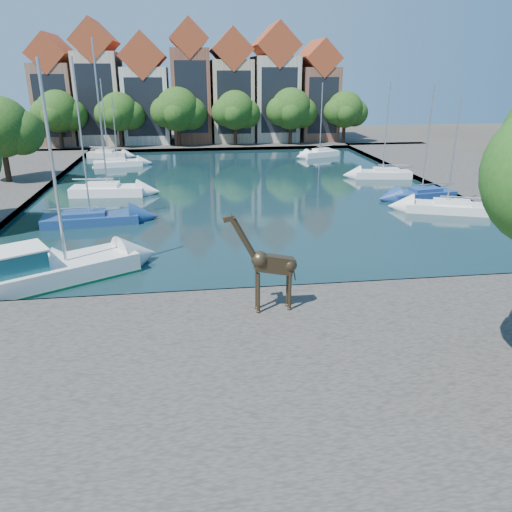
{
  "coord_description": "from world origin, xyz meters",
  "views": [
    {
      "loc": [
        -4.81,
        -22.16,
        10.38
      ],
      "look_at": [
        -2.01,
        -1.42,
        2.63
      ],
      "focal_mm": 35.0,
      "sensor_mm": 36.0,
      "label": 1
    }
  ],
  "objects": [
    {
      "name": "far_tree_mid_east",
      "position": [
        2.1,
        50.49,
        5.13
      ],
      "size": [
        7.02,
        5.4,
        7.52
      ],
      "color": "#332114",
      "rests_on": "far_quay"
    },
    {
      "name": "sailboat_right_b",
      "position": [
        15.0,
        17.75,
        0.58
      ],
      "size": [
        6.03,
        2.89,
        9.4
      ],
      "color": "navy",
      "rests_on": "water_basin"
    },
    {
      "name": "far_tree_far_west",
      "position": [
        -21.9,
        50.49,
        5.18
      ],
      "size": [
        7.28,
        5.6,
        7.68
      ],
      "color": "#332114",
      "rests_on": "far_quay"
    },
    {
      "name": "townhouse_east_mid",
      "position": [
        8.5,
        55.99,
        8.1
      ],
      "size": [
        6.43,
        9.18,
        16.65
      ],
      "color": "#BEB3A2",
      "rests_on": "far_quay"
    },
    {
      "name": "ground",
      "position": [
        0.0,
        0.0,
        0.0
      ],
      "size": [
        160.0,
        160.0,
        0.0
      ],
      "primitive_type": "plane",
      "color": "#38332B",
      "rests_on": "ground"
    },
    {
      "name": "townhouse_east_inner",
      "position": [
        2.0,
        55.99,
        7.73
      ],
      "size": [
        5.94,
        9.18,
        15.79
      ],
      "color": "tan",
      "rests_on": "far_quay"
    },
    {
      "name": "sailboat_left_d",
      "position": [
        -12.95,
        37.35,
        0.56
      ],
      "size": [
        5.69,
        2.82,
        7.84
      ],
      "color": "white",
      "rests_on": "water_basin"
    },
    {
      "name": "townhouse_west_mid",
      "position": [
        -17.0,
        55.99,
        8.23
      ],
      "size": [
        5.94,
        9.18,
        16.79
      ],
      "color": "#C1AE94",
      "rests_on": "far_quay"
    },
    {
      "name": "far_tree_east",
      "position": [
        10.11,
        50.49,
        5.24
      ],
      "size": [
        7.54,
        5.8,
        7.84
      ],
      "color": "#332114",
      "rests_on": "far_quay"
    },
    {
      "name": "water_basin",
      "position": [
        0.0,
        24.0,
        0.04
      ],
      "size": [
        38.0,
        50.0,
        0.08
      ],
      "primitive_type": "cube",
      "color": "black",
      "rests_on": "ground"
    },
    {
      "name": "townhouse_center",
      "position": [
        -4.0,
        55.99,
        8.36
      ],
      "size": [
        5.44,
        9.18,
        16.93
      ],
      "color": "brown",
      "rests_on": "far_quay"
    },
    {
      "name": "sailboat_left_e",
      "position": [
        -15.0,
        44.0,
        0.65
      ],
      "size": [
        5.23,
        2.78,
        9.57
      ],
      "color": "beige",
      "rests_on": "water_basin"
    },
    {
      "name": "near_quay",
      "position": [
        0.0,
        -7.0,
        0.25
      ],
      "size": [
        50.0,
        14.0,
        0.5
      ],
      "primitive_type": "cube",
      "color": "#4C4642",
      "rests_on": "ground"
    },
    {
      "name": "sailboat_left_a",
      "position": [
        -15.0,
        4.0,
        0.69
      ],
      "size": [
        6.74,
        2.94,
        12.08
      ],
      "color": "white",
      "rests_on": "water_basin"
    },
    {
      "name": "sailboat_right_a",
      "position": [
        15.0,
        13.33,
        0.58
      ],
      "size": [
        6.57,
        4.16,
        8.5
      ],
      "color": "silver",
      "rests_on": "water_basin"
    },
    {
      "name": "far_tree_mid_west",
      "position": [
        -5.89,
        50.49,
        5.29
      ],
      "size": [
        7.8,
        6.0,
        8.0
      ],
      "color": "#332114",
      "rests_on": "far_quay"
    },
    {
      "name": "townhouse_east_end",
      "position": [
        15.0,
        55.99,
        7.11
      ],
      "size": [
        5.44,
        9.18,
        14.43
      ],
      "color": "brown",
      "rests_on": "far_quay"
    },
    {
      "name": "motorsailer",
      "position": [
        -12.62,
        2.59,
        0.93
      ],
      "size": [
        9.34,
        6.94,
        10.95
      ],
      "color": "silver",
      "rests_on": "water_basin"
    },
    {
      "name": "giraffe_statue",
      "position": [
        -1.6,
        -2.56,
        2.67
      ],
      "size": [
        3.09,
        0.61,
        4.41
      ],
      "color": "#362A1B",
      "rests_on": "near_quay"
    },
    {
      "name": "townhouse_west_end",
      "position": [
        -23.0,
        55.99,
        7.36
      ],
      "size": [
        5.44,
        9.18,
        14.93
      ],
      "color": "brown",
      "rests_on": "far_quay"
    },
    {
      "name": "far_tree_far_east",
      "position": [
        18.09,
        50.49,
        5.08
      ],
      "size": [
        6.76,
        5.2,
        7.36
      ],
      "color": "#332114",
      "rests_on": "far_quay"
    },
    {
      "name": "far_quay",
      "position": [
        0.0,
        56.0,
        0.25
      ],
      "size": [
        60.0,
        16.0,
        0.5
      ],
      "primitive_type": "cube",
      "color": "#4C4642",
      "rests_on": "ground"
    },
    {
      "name": "sailboat_left_b",
      "position": [
        -12.0,
        13.78,
        0.58
      ],
      "size": [
        6.89,
        3.02,
        11.26
      ],
      "color": "navy",
      "rests_on": "water_basin"
    },
    {
      "name": "townhouse_west_inner",
      "position": [
        -10.5,
        55.99,
        7.35
      ],
      "size": [
        6.43,
        9.18,
        15.15
      ],
      "color": "beige",
      "rests_on": "far_quay"
    },
    {
      "name": "sailboat_right_d",
      "position": [
        12.0,
        41.05,
        0.64
      ],
      "size": [
        5.33,
        3.52,
        9.06
      ],
      "color": "white",
      "rests_on": "water_basin"
    },
    {
      "name": "sailboat_left_c",
      "position": [
        -12.04,
        22.63,
        0.72
      ],
      "size": [
        6.47,
        2.63,
        12.88
      ],
      "color": "white",
      "rests_on": "water_basin"
    },
    {
      "name": "sailboat_right_c",
      "position": [
        15.0,
        26.88,
        0.63
      ],
      "size": [
        5.93,
        2.8,
        9.42
      ],
      "color": "silver",
      "rests_on": "water_basin"
    },
    {
      "name": "right_quay",
      "position": [
        25.0,
        24.0,
        0.25
      ],
      "size": [
        14.0,
        52.0,
        0.5
      ],
      "primitive_type": "cube",
      "color": "#4C4642",
      "rests_on": "ground"
    },
    {
      "name": "side_tree_left_far",
      "position": [
        -21.9,
        27.99,
        5.38
      ],
      "size": [
        7.28,
        5.6,
        7.88
      ],
      "color": "#332114",
      "rests_on": "left_quay"
    },
    {
      "name": "far_tree_west",
      "position": [
        -13.91,
        50.49,
        5.08
      ],
      "size": [
        6.76,
        5.2,
        7.36
      ],
      "color": "#332114",
      "rests_on": "far_quay"
    }
  ]
}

